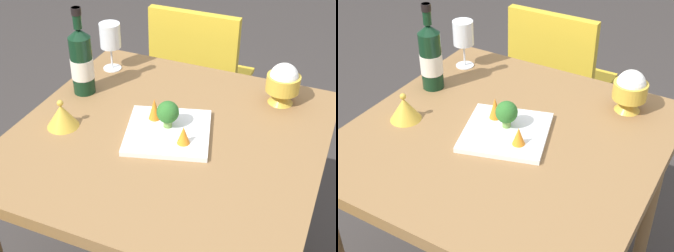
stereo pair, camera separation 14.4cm
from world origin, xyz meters
The scene contains 10 objects.
dining_table centered at (0.00, 0.00, 0.66)m, with size 0.92×0.92×0.74m.
chair_by_wall centered at (0.18, -0.77, 0.53)m, with size 0.40×0.40×0.85m.
wine_bottle centered at (0.37, -0.12, 0.86)m, with size 0.08×0.08×0.30m.
wine_glass centered at (0.36, -0.31, 0.87)m, with size 0.08×0.08×0.18m.
rice_bowl centered at (-0.27, -0.32, 0.81)m, with size 0.11×0.11×0.14m.
rice_bowl_lid centered at (0.32, 0.09, 0.78)m, with size 0.10×0.10×0.09m.
serving_plate centered at (0.00, 0.00, 0.75)m, with size 0.31×0.31×0.02m.
broccoli_floret centered at (0.01, -0.02, 0.81)m, with size 0.07×0.07×0.09m.
carrot_garnish_left centered at (-0.07, 0.04, 0.78)m, with size 0.04×0.04×0.06m.
carrot_garnish_right centered at (0.06, -0.04, 0.79)m, with size 0.04×0.04×0.07m.
Camera 2 is at (-0.60, 1.03, 1.59)m, focal length 51.56 mm.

